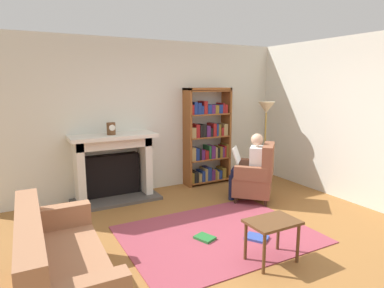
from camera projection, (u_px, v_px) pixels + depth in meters
name	position (u px, v px, depth m)	size (l,w,h in m)	color
ground	(231.00, 244.00, 4.04)	(14.00, 14.00, 0.00)	#956130
back_wall	(152.00, 116.00, 6.01)	(5.60, 0.10, 2.70)	silver
side_wall_right	(312.00, 116.00, 6.12)	(0.10, 5.20, 2.70)	silver
area_rug	(218.00, 234.00, 4.30)	(2.40, 1.80, 0.01)	#963C4B
fireplace	(113.00, 165.00, 5.54)	(1.43, 0.64, 1.12)	#4C4742
mantel_clock	(111.00, 129.00, 5.33)	(0.14, 0.14, 0.20)	brown
bookshelf	(207.00, 138.00, 6.39)	(0.91, 0.32, 1.86)	brown
armchair_reading	(257.00, 176.00, 5.49)	(0.89, 0.89, 0.97)	#331E14
seated_reader	(250.00, 164.00, 5.49)	(0.58, 0.58, 1.14)	white
sofa_floral	(59.00, 271.00, 2.90)	(0.75, 1.71, 0.85)	#A26E4D
side_table	(272.00, 227.00, 3.59)	(0.56, 0.39, 0.48)	brown
scattered_books	(233.00, 238.00, 4.16)	(0.87, 0.62, 0.03)	#267233
floor_lamp	(266.00, 115.00, 6.33)	(0.32, 0.32, 1.60)	#B7933F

